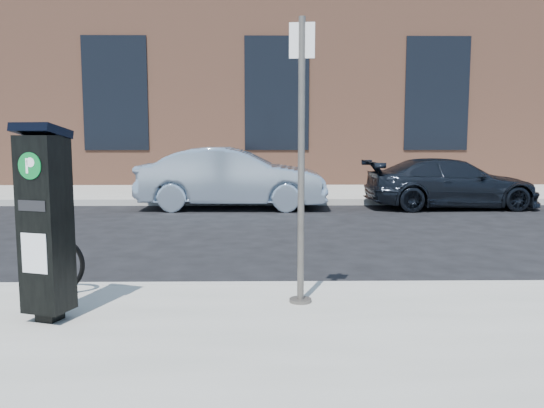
{
  "coord_description": "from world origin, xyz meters",
  "views": [
    {
      "loc": [
        -0.43,
        -6.14,
        1.78
      ],
      "look_at": [
        -0.33,
        0.5,
        0.96
      ],
      "focal_mm": 38.0,
      "sensor_mm": 36.0,
      "label": 1
    }
  ],
  "objects_px": {
    "sign_pole": "(301,164)",
    "car_silver": "(232,178)",
    "bike_rack": "(54,265)",
    "parking_kiosk": "(45,221)",
    "car_dark": "(451,183)"
  },
  "relations": [
    {
      "from": "sign_pole",
      "to": "car_silver",
      "type": "height_order",
      "value": "sign_pole"
    },
    {
      "from": "sign_pole",
      "to": "bike_rack",
      "type": "xyz_separation_m",
      "value": [
        -2.48,
        0.33,
        -1.04
      ]
    },
    {
      "from": "sign_pole",
      "to": "bike_rack",
      "type": "bearing_deg",
      "value": -179.43
    },
    {
      "from": "parking_kiosk",
      "to": "car_silver",
      "type": "distance_m",
      "value": 8.72
    },
    {
      "from": "parking_kiosk",
      "to": "car_dark",
      "type": "xyz_separation_m",
      "value": [
        6.35,
        8.63,
        -0.44
      ]
    },
    {
      "from": "bike_rack",
      "to": "car_dark",
      "type": "distance_m",
      "value": 10.22
    },
    {
      "from": "parking_kiosk",
      "to": "car_silver",
      "type": "relative_size",
      "value": 0.39
    },
    {
      "from": "parking_kiosk",
      "to": "car_silver",
      "type": "xyz_separation_m",
      "value": [
        1.15,
        8.63,
        -0.31
      ]
    },
    {
      "from": "car_dark",
      "to": "bike_rack",
      "type": "bearing_deg",
      "value": 137.26
    },
    {
      "from": "parking_kiosk",
      "to": "car_silver",
      "type": "height_order",
      "value": "parking_kiosk"
    },
    {
      "from": "sign_pole",
      "to": "car_dark",
      "type": "bearing_deg",
      "value": 71.2
    },
    {
      "from": "bike_rack",
      "to": "car_silver",
      "type": "height_order",
      "value": "car_silver"
    },
    {
      "from": "car_silver",
      "to": "parking_kiosk",
      "type": "bearing_deg",
      "value": 173.5
    },
    {
      "from": "parking_kiosk",
      "to": "bike_rack",
      "type": "bearing_deg",
      "value": 125.0
    },
    {
      "from": "car_silver",
      "to": "car_dark",
      "type": "bearing_deg",
      "value": -88.91
    }
  ]
}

